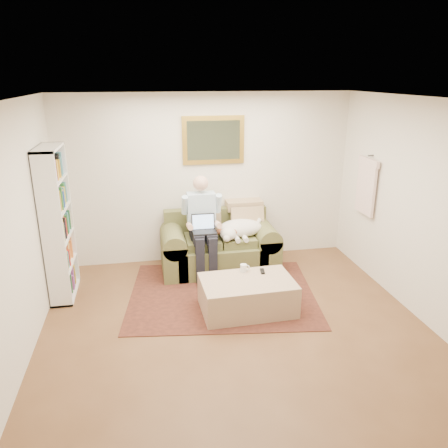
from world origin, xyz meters
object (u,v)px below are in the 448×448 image
object	(u,v)px
sleeping_dog	(240,228)
ottoman	(247,295)
sofa	(219,250)
coffee_mug	(244,268)
laptop	(204,227)
bookshelf	(57,224)
seated_man	(203,228)

from	to	relation	value
sleeping_dog	ottoman	xyz separation A→B (m)	(-0.19, -1.24, -0.46)
sofa	sleeping_dog	distance (m)	0.49
coffee_mug	laptop	bearing A→B (deg)	115.12
coffee_mug	bookshelf	size ratio (longest dim) A/B	0.05
seated_man	ottoman	size ratio (longest dim) A/B	1.28
coffee_mug	seated_man	bearing A→B (deg)	113.46
sofa	sleeping_dog	world-z (taller)	sofa
sofa	coffee_mug	world-z (taller)	sofa
seated_man	sleeping_dog	world-z (taller)	seated_man
laptop	ottoman	bearing A→B (deg)	-70.74
sofa	ottoman	distance (m)	1.33
laptop	sofa	bearing A→B (deg)	41.02
sofa	bookshelf	xyz separation A→B (m)	(-2.20, -0.43, 0.70)
seated_man	coffee_mug	size ratio (longest dim) A/B	14.59
seated_man	ottoman	bearing A→B (deg)	-71.78
laptop	sleeping_dog	world-z (taller)	laptop
seated_man	sofa	bearing A→B (deg)	31.45
sleeping_dog	coffee_mug	distance (m)	1.01
sofa	seated_man	world-z (taller)	seated_man
ottoman	coffee_mug	bearing A→B (deg)	87.99
ottoman	coffee_mug	xyz separation A→B (m)	(0.01, 0.26, 0.26)
sleeping_dog	seated_man	bearing A→B (deg)	-172.87
laptop	ottoman	world-z (taller)	laptop
coffee_mug	bookshelf	world-z (taller)	bookshelf
ottoman	coffee_mug	size ratio (longest dim) A/B	11.44
seated_man	laptop	size ratio (longest dim) A/B	4.33
sofa	laptop	world-z (taller)	laptop
laptop	ottoman	xyz separation A→B (m)	(0.38, -1.10, -0.56)
ottoman	coffee_mug	distance (m)	0.37
laptop	coffee_mug	bearing A→B (deg)	-64.88
coffee_mug	bookshelf	distance (m)	2.48
sleeping_dog	coffee_mug	bearing A→B (deg)	-100.31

